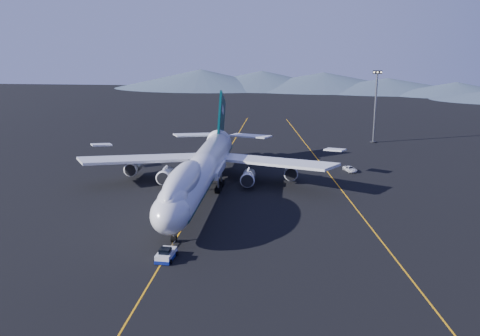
# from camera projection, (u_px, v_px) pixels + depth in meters

# --- Properties ---
(ground) EXTENTS (500.00, 500.00, 0.00)m
(ground) POSITION_uv_depth(u_px,v_px,m) (201.00, 196.00, 114.79)
(ground) COLOR black
(ground) RESTS_ON ground
(taxiway_line_main) EXTENTS (0.25, 220.00, 0.01)m
(taxiway_line_main) POSITION_uv_depth(u_px,v_px,m) (201.00, 196.00, 114.78)
(taxiway_line_main) COLOR orange
(taxiway_line_main) RESTS_ON ground
(taxiway_line_side) EXTENTS (28.08, 198.09, 0.01)m
(taxiway_line_side) POSITION_uv_depth(u_px,v_px,m) (339.00, 187.00, 121.42)
(taxiway_line_side) COLOR orange
(taxiway_line_side) RESTS_ON ground
(boeing_747) EXTENTS (59.62, 72.43, 19.37)m
(boeing_747) POSITION_uv_depth(u_px,v_px,m) (201.00, 170.00, 113.41)
(boeing_747) COLOR silver
(boeing_747) RESTS_ON ground
(pushback_tug) EXTENTS (2.96, 4.85, 2.05)m
(pushback_tug) POSITION_uv_depth(u_px,v_px,m) (166.00, 255.00, 82.20)
(pushback_tug) COLOR silver
(pushback_tug) RESTS_ON ground
(service_van) EXTENTS (3.74, 5.12, 1.29)m
(service_van) POSITION_uv_depth(u_px,v_px,m) (350.00, 169.00, 134.99)
(service_van) COLOR silver
(service_van) RESTS_ON ground
(floodlight_mast) EXTENTS (2.82, 2.11, 22.82)m
(floodlight_mast) POSITION_uv_depth(u_px,v_px,m) (375.00, 106.00, 168.69)
(floodlight_mast) COLOR black
(floodlight_mast) RESTS_ON ground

